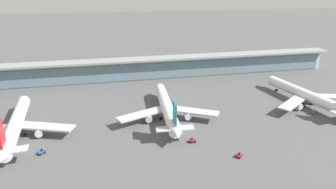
% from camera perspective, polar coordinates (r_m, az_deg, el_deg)
% --- Properties ---
extents(ground_plane, '(1200.00, 1200.00, 0.00)m').
position_cam_1_polar(ground_plane, '(149.52, 1.15, -4.76)').
color(ground_plane, '#515154').
extents(airliner_left_stand, '(50.91, 66.46, 17.69)m').
position_cam_1_polar(airliner_left_stand, '(147.69, -27.34, -5.20)').
color(airliner_left_stand, white).
rests_on(airliner_left_stand, ground).
extents(airliner_centre_stand, '(50.97, 66.46, 17.69)m').
position_cam_1_polar(airliner_centre_stand, '(148.66, -0.22, -2.55)').
color(airliner_centre_stand, white).
rests_on(airliner_centre_stand, ground).
extents(airliner_right_stand, '(50.52, 66.30, 17.69)m').
position_cam_1_polar(airliner_right_stand, '(182.07, 25.14, -0.14)').
color(airliner_right_stand, white).
rests_on(airliner_right_stand, ground).
extents(service_truck_near_nose_red, '(3.24, 3.21, 2.05)m').
position_cam_1_polar(service_truck_near_nose_red, '(121.90, 13.57, -11.29)').
color(service_truck_near_nose_red, '#B21E1E').
rests_on(service_truck_near_nose_red, ground).
extents(service_truck_under_wing_red, '(2.94, 1.85, 2.05)m').
position_cam_1_polar(service_truck_under_wing_red, '(128.93, 4.73, -8.83)').
color(service_truck_under_wing_red, '#B21E1E').
rests_on(service_truck_under_wing_red, ground).
extents(service_truck_mid_apron_blue, '(3.23, 3.22, 2.05)m').
position_cam_1_polar(service_truck_mid_apron_blue, '(130.78, -23.24, -10.16)').
color(service_truck_mid_apron_blue, '#234C9E').
rests_on(service_truck_mid_apron_blue, ground).
extents(service_truck_by_tail_grey, '(5.52, 5.99, 2.70)m').
position_cam_1_polar(service_truck_by_tail_grey, '(174.00, 26.19, -2.93)').
color(service_truck_by_tail_grey, gray).
rests_on(service_truck_by_tail_grey, ground).
extents(service_truck_on_taxiway_grey, '(6.94, 2.73, 2.70)m').
position_cam_1_polar(service_truck_on_taxiway_grey, '(155.92, 5.21, -3.40)').
color(service_truck_on_taxiway_grey, gray).
rests_on(service_truck_on_taxiway_grey, ground).
extents(terminal_building, '(275.18, 12.80, 15.20)m').
position_cam_1_polar(terminal_building, '(211.45, -3.30, 5.20)').
color(terminal_building, beige).
rests_on(terminal_building, ground).
extents(safety_cone_alpha, '(0.62, 0.62, 0.70)m').
position_cam_1_polar(safety_cone_alpha, '(132.80, -28.22, -10.82)').
color(safety_cone_alpha, orange).
rests_on(safety_cone_alpha, ground).
extents(safety_cone_delta, '(0.62, 0.62, 0.70)m').
position_cam_1_polar(safety_cone_delta, '(132.17, -28.75, -11.08)').
color(safety_cone_delta, orange).
rests_on(safety_cone_delta, ground).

